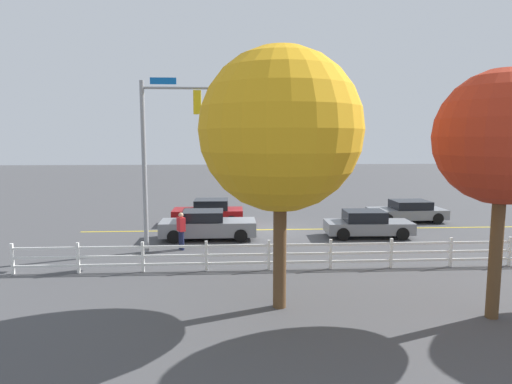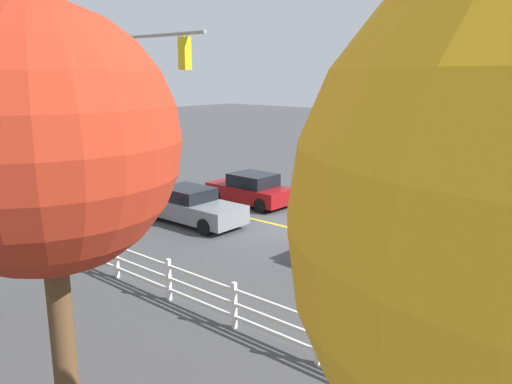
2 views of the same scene
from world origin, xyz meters
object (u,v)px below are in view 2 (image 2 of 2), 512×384
object	(u,v)px
car_1	(372,251)
car_2	(191,206)
tree_2	(44,143)
car_0	(251,190)
pedestrian	(132,206)

from	to	relation	value
car_1	car_2	distance (m)	8.07
car_1	tree_2	size ratio (longest dim) A/B	0.64
car_2	car_0	bearing A→B (deg)	91.38
car_1	pedestrian	xyz separation A→B (m)	(9.11, 2.06, 0.28)
pedestrian	tree_2	distance (m)	13.07
car_0	car_2	world-z (taller)	car_0
car_1	car_2	world-z (taller)	car_2
tree_2	car_1	bearing A→B (deg)	-87.90
car_0	car_2	xyz separation A→B (m)	(-0.11, 3.78, -0.02)
car_2	tree_2	world-z (taller)	tree_2
pedestrian	tree_2	size ratio (longest dim) A/B	0.25
car_1	pedestrian	world-z (taller)	pedestrian
car_2	tree_2	distance (m)	13.84
car_0	car_2	size ratio (longest dim) A/B	0.86
tree_2	pedestrian	bearing A→B (deg)	-40.27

